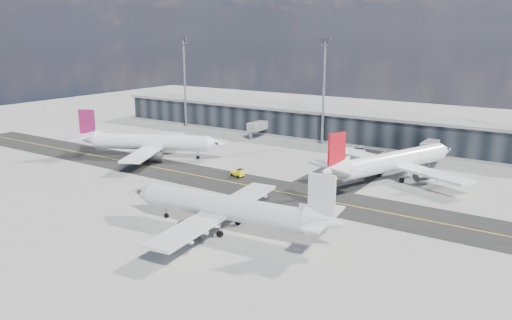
# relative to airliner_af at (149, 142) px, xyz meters

# --- Properties ---
(ground) EXTENTS (300.00, 300.00, 0.00)m
(ground) POSITION_rel_airliner_af_xyz_m (29.09, -10.29, -3.85)
(ground) COLOR gray
(ground) RESTS_ON ground
(taxiway_lanes) EXTENTS (180.00, 63.00, 0.03)m
(taxiway_lanes) POSITION_rel_airliner_af_xyz_m (33.00, 0.45, -3.84)
(taxiway_lanes) COLOR black
(taxiway_lanes) RESTS_ON ground
(terminal_concourse) EXTENTS (152.00, 19.80, 8.80)m
(terminal_concourse) POSITION_rel_airliner_af_xyz_m (29.13, 44.65, 0.24)
(terminal_concourse) COLOR black
(terminal_concourse) RESTS_ON ground
(floodlight_masts) EXTENTS (102.50, 0.70, 28.90)m
(floodlight_masts) POSITION_rel_airliner_af_xyz_m (29.09, 37.71, 11.75)
(floodlight_masts) COLOR gray
(floodlight_masts) RESTS_ON ground
(airliner_af) EXTENTS (37.52, 32.38, 11.67)m
(airliner_af) POSITION_rel_airliner_af_xyz_m (0.00, 0.00, 0.00)
(airliner_af) COLOR white
(airliner_af) RESTS_ON ground
(airliner_redtail) EXTENTS (33.28, 38.46, 11.86)m
(airliner_redtail) POSITION_rel_airliner_af_xyz_m (56.88, 14.20, 0.06)
(airliner_redtail) COLOR white
(airliner_redtail) RESTS_ON ground
(airliner_near) EXTENTS (37.75, 32.24, 11.18)m
(airliner_near) POSITION_rel_airliner_af_xyz_m (44.65, -27.87, -0.16)
(airliner_near) COLOR silver
(airliner_near) RESTS_ON ground
(baggage_tug) EXTENTS (3.29, 2.15, 1.91)m
(baggage_tug) POSITION_rel_airliner_af_xyz_m (28.74, -2.38, -2.90)
(baggage_tug) COLOR #FFF40D
(baggage_tug) RESTS_ON ground
(service_van) EXTENTS (4.81, 5.91, 1.50)m
(service_van) POSITION_rel_airliner_af_xyz_m (41.99, 33.71, -3.11)
(service_van) COLOR white
(service_van) RESTS_ON ground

